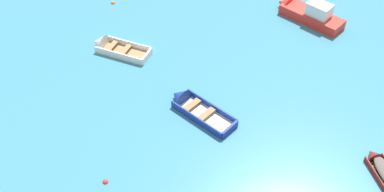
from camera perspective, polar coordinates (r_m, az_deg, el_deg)
The scene contains 6 objects.
rowboat_deep_blue_foreground_center at distance 28.89m, azimuth -0.32°, elevation -0.93°, with size 4.51×3.43×1.33m.
motor_launch_red_cluster_outer at distance 36.74m, azimuth 13.31°, elevation 9.44°, with size 5.21×3.87×1.89m.
rowboat_maroon_cluster_inner at distance 27.47m, azimuth 21.27°, elevation -7.86°, with size 2.26×3.35×0.93m.
rowboat_white_midfield_left at distance 33.52m, azimuth -9.56°, elevation 5.72°, with size 4.28×2.13×1.31m.
mooring_buoy_trailing at distance 25.82m, azimuth -10.04°, elevation -9.83°, with size 0.31×0.31×0.31m, color red.
mooring_buoy_far_field at distance 38.24m, azimuth -9.18°, elevation 10.62°, with size 0.32×0.32×0.32m, color orange.
Camera 1 is at (4.39, 3.30, 20.45)m, focal length 45.79 mm.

